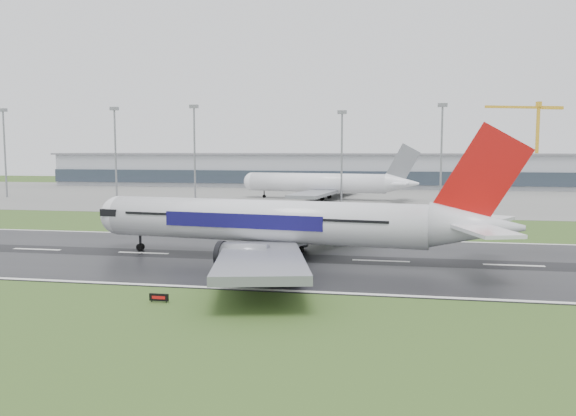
# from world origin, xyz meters

# --- Properties ---
(ground) EXTENTS (520.00, 520.00, 0.00)m
(ground) POSITION_xyz_m (0.00, 0.00, 0.00)
(ground) COLOR #2F4C1C
(ground) RESTS_ON ground
(runway) EXTENTS (400.00, 45.00, 0.10)m
(runway) POSITION_xyz_m (0.00, 0.00, 0.05)
(runway) COLOR black
(runway) RESTS_ON ground
(apron) EXTENTS (400.00, 130.00, 0.08)m
(apron) POSITION_xyz_m (0.00, 125.00, 0.04)
(apron) COLOR slate
(apron) RESTS_ON ground
(terminal) EXTENTS (240.00, 36.00, 15.00)m
(terminal) POSITION_xyz_m (0.00, 185.00, 7.50)
(terminal) COLOR #989CA3
(terminal) RESTS_ON ground
(main_airliner) EXTENTS (77.21, 74.35, 20.48)m
(main_airliner) POSITION_xyz_m (25.81, -1.36, 10.34)
(main_airliner) COLOR silver
(main_airliner) RESTS_ON runway
(parked_airliner) EXTENTS (72.18, 68.45, 18.80)m
(parked_airliner) POSITION_xyz_m (18.09, 110.83, 9.48)
(parked_airliner) COLOR white
(parked_airliner) RESTS_ON apron
(tower_crane) EXTENTS (38.32, 16.91, 40.18)m
(tower_crane) POSITION_xyz_m (108.50, 200.00, 20.09)
(tower_crane) COLOR gold
(tower_crane) RESTS_ON ground
(runway_sign) EXTENTS (2.31, 0.44, 1.04)m
(runway_sign) POSITION_xyz_m (15.16, -29.52, 0.52)
(runway_sign) COLOR black
(runway_sign) RESTS_ON ground
(floodmast_0) EXTENTS (0.64, 0.64, 31.27)m
(floodmast_0) POSITION_xyz_m (-98.43, 100.00, 15.64)
(floodmast_0) COLOR gray
(floodmast_0) RESTS_ON ground
(floodmast_1) EXTENTS (0.64, 0.64, 31.25)m
(floodmast_1) POSITION_xyz_m (-54.88, 100.00, 15.62)
(floodmast_1) COLOR gray
(floodmast_1) RESTS_ON ground
(floodmast_2) EXTENTS (0.64, 0.64, 31.62)m
(floodmast_2) POSITION_xyz_m (-25.64, 100.00, 15.81)
(floodmast_2) COLOR gray
(floodmast_2) RESTS_ON ground
(floodmast_3) EXTENTS (0.64, 0.64, 29.13)m
(floodmast_3) POSITION_xyz_m (25.01, 100.00, 14.56)
(floodmast_3) COLOR gray
(floodmast_3) RESTS_ON ground
(floodmast_4) EXTENTS (0.64, 0.64, 31.01)m
(floodmast_4) POSITION_xyz_m (56.81, 100.00, 15.51)
(floodmast_4) COLOR gray
(floodmast_4) RESTS_ON ground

